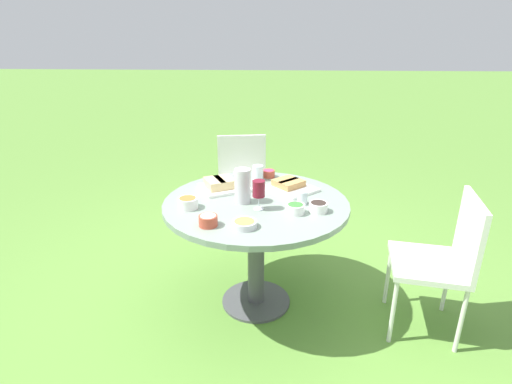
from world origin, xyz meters
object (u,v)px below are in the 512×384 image
object	(u,v)px
water_pitcher	(242,186)
chair_near_left	(444,255)
chair_near_right	(243,177)
wine_glass	(259,190)
dining_table	(256,218)

from	to	relation	value
water_pitcher	chair_near_left	bearing A→B (deg)	172.16
chair_near_right	wine_glass	size ratio (longest dim) A/B	4.91
dining_table	wine_glass	xyz separation A→B (m)	(-0.02, 0.13, 0.25)
dining_table	wine_glass	bearing A→B (deg)	100.49
dining_table	chair_near_left	size ratio (longest dim) A/B	1.31
dining_table	water_pitcher	xyz separation A→B (m)	(0.08, 0.03, 0.23)
dining_table	chair_near_right	bearing A→B (deg)	-80.59
chair_near_right	water_pitcher	size ratio (longest dim) A/B	4.13
wine_glass	dining_table	bearing A→B (deg)	-79.51
chair_near_right	chair_near_left	bearing A→B (deg)	135.11
chair_near_left	wine_glass	world-z (taller)	wine_glass
water_pitcher	wine_glass	bearing A→B (deg)	135.71
chair_near_left	chair_near_right	bearing A→B (deg)	-44.89
chair_near_left	water_pitcher	world-z (taller)	water_pitcher
dining_table	water_pitcher	world-z (taller)	water_pitcher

